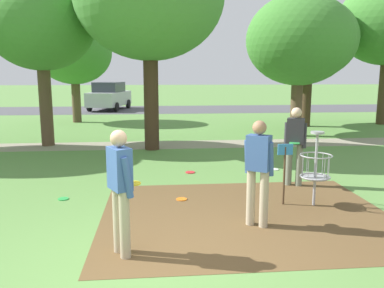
# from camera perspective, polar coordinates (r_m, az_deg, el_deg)

# --- Properties ---
(ground_plane) EXTENTS (160.00, 160.00, 0.00)m
(ground_plane) POSITION_cam_1_polar(r_m,az_deg,el_deg) (5.20, -5.78, -17.73)
(ground_plane) COLOR #5B8942
(dirt_tee_pad) EXTENTS (4.97, 3.98, 0.01)m
(dirt_tee_pad) POSITION_cam_1_polar(r_m,az_deg,el_deg) (7.03, 7.82, -10.08)
(dirt_tee_pad) COLOR brown
(dirt_tee_pad) RESTS_ON ground
(disc_golf_basket) EXTENTS (0.98, 0.58, 1.39)m
(disc_golf_basket) POSITION_cam_1_polar(r_m,az_deg,el_deg) (7.59, 16.93, -3.01)
(disc_golf_basket) COLOR #9E9EA3
(disc_golf_basket) RESTS_ON ground
(player_foreground_watching) EXTENTS (0.49, 0.45, 1.71)m
(player_foreground_watching) POSITION_cam_1_polar(r_m,az_deg,el_deg) (8.80, 14.63, 0.30)
(player_foreground_watching) COLOR slate
(player_foreground_watching) RESTS_ON ground
(player_throwing) EXTENTS (0.45, 0.49, 1.71)m
(player_throwing) POSITION_cam_1_polar(r_m,az_deg,el_deg) (5.32, -10.28, -5.91)
(player_throwing) COLOR tan
(player_throwing) RESTS_ON ground
(player_waiting_right) EXTENTS (0.48, 0.45, 1.71)m
(player_waiting_right) POSITION_cam_1_polar(r_m,az_deg,el_deg) (6.32, 9.53, -3.32)
(player_waiting_right) COLOR tan
(player_waiting_right) RESTS_ON ground
(frisbee_mid_grass) EXTENTS (0.20, 0.20, 0.02)m
(frisbee_mid_grass) POSITION_cam_1_polar(r_m,az_deg,el_deg) (8.19, -18.05, -7.51)
(frisbee_mid_grass) COLOR green
(frisbee_mid_grass) RESTS_ON ground
(frisbee_far_left) EXTENTS (0.20, 0.20, 0.02)m
(frisbee_far_left) POSITION_cam_1_polar(r_m,az_deg,el_deg) (10.32, 11.82, -3.59)
(frisbee_far_left) COLOR white
(frisbee_far_left) RESTS_ON ground
(frisbee_far_right) EXTENTS (0.23, 0.23, 0.02)m
(frisbee_far_right) POSITION_cam_1_polar(r_m,az_deg,el_deg) (9.81, -0.26, -4.09)
(frisbee_far_right) COLOR red
(frisbee_far_right) RESTS_ON ground
(frisbee_scattered_a) EXTENTS (0.21, 0.21, 0.02)m
(frisbee_scattered_a) POSITION_cam_1_polar(r_m,az_deg,el_deg) (7.77, -1.51, -7.96)
(frisbee_scattered_a) COLOR orange
(frisbee_scattered_a) RESTS_ON ground
(tree_near_left) EXTENTS (4.01, 4.01, 5.37)m
(tree_near_left) POSITION_cam_1_polar(r_m,az_deg,el_deg) (15.96, 15.19, 14.20)
(tree_near_left) COLOR brown
(tree_near_left) RESTS_ON ground
(tree_mid_left) EXTENTS (3.66, 3.66, 4.99)m
(tree_mid_left) POSITION_cam_1_polar(r_m,az_deg,el_deg) (20.62, -16.65, 12.50)
(tree_mid_left) COLOR brown
(tree_mid_left) RESTS_ON ground
(tree_mid_center) EXTENTS (3.48, 3.48, 5.46)m
(tree_mid_center) POSITION_cam_1_polar(r_m,az_deg,el_deg) (14.24, -20.97, 15.65)
(tree_mid_center) COLOR brown
(tree_mid_center) RESTS_ON ground
(tree_far_left) EXTENTS (4.23, 4.23, 5.71)m
(tree_far_left) POSITION_cam_1_polar(r_m,az_deg,el_deg) (19.01, 16.53, 14.19)
(tree_far_left) COLOR #422D1E
(tree_far_left) RESTS_ON ground
(parking_lot_strip) EXTENTS (36.00, 6.00, 0.01)m
(parking_lot_strip) POSITION_cam_1_polar(r_m,az_deg,el_deg) (26.97, -5.43, 4.97)
(parking_lot_strip) COLOR #4C4C51
(parking_lot_strip) RESTS_ON ground
(parked_car_leftmost) EXTENTS (2.69, 4.50, 1.84)m
(parked_car_leftmost) POSITION_cam_1_polar(r_m,az_deg,el_deg) (27.22, -11.82, 6.78)
(parked_car_leftmost) COLOR #B2B7BC
(parked_car_leftmost) RESTS_ON ground
(gravel_path) EXTENTS (40.00, 1.53, 0.00)m
(gravel_path) POSITION_cam_1_polar(r_m,az_deg,el_deg) (13.61, -5.51, -0.14)
(gravel_path) COLOR gray
(gravel_path) RESTS_ON ground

